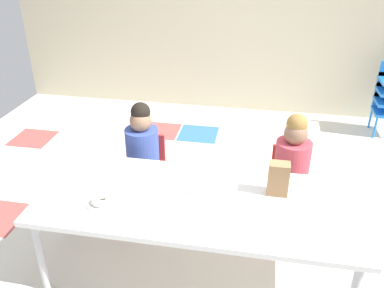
{
  "coord_description": "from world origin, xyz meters",
  "views": [
    {
      "loc": [
        0.24,
        -2.75,
        2.07
      ],
      "look_at": [
        -0.19,
        -0.45,
        0.83
      ],
      "focal_mm": 38.12,
      "sensor_mm": 36.0,
      "label": 1
    }
  ],
  "objects": [
    {
      "name": "paper_plate_center_table",
      "position": [
        -0.12,
        -0.59,
        0.58
      ],
      "size": [
        0.18,
        0.18,
        0.01
      ],
      "primitive_type": "cylinder",
      "color": "white",
      "rests_on": "craft_table"
    },
    {
      "name": "craft_table",
      "position": [
        -0.11,
        -0.7,
        0.54
      ],
      "size": [
        2.0,
        0.83,
        0.58
      ],
      "color": "white",
      "rests_on": "ground_plane"
    },
    {
      "name": "donut_powdered_on_plate",
      "position": [
        -0.68,
        -0.86,
        0.61
      ],
      "size": [
        0.13,
        0.13,
        0.04
      ],
      "primitive_type": "torus",
      "color": "white",
      "rests_on": "craft_table"
    },
    {
      "name": "ground_plane",
      "position": [
        -0.01,
        0.0,
        -0.01
      ],
      "size": [
        5.83,
        4.46,
        0.02
      ],
      "color": "silver"
    },
    {
      "name": "back_wall",
      "position": [
        0.0,
        2.23,
        1.31
      ],
      "size": [
        5.83,
        0.1,
        2.61
      ],
      "primitive_type": "cube",
      "color": "beige",
      "rests_on": "ground_plane"
    },
    {
      "name": "seated_child_middle_seat",
      "position": [
        0.49,
        -0.05,
        0.55
      ],
      "size": [
        0.34,
        0.34,
        0.92
      ],
      "color": "red",
      "rests_on": "ground_plane"
    },
    {
      "name": "paper_bag_brown",
      "position": [
        0.38,
        -0.55,
        0.69
      ],
      "size": [
        0.13,
        0.09,
        0.22
      ],
      "primitive_type": "cube",
      "color": "#9E754C",
      "rests_on": "craft_table"
    },
    {
      "name": "paper_plate_near_edge",
      "position": [
        -0.68,
        -0.86,
        0.58
      ],
      "size": [
        0.18,
        0.18,
        0.01
      ],
      "primitive_type": "cylinder",
      "color": "white",
      "rests_on": "craft_table"
    },
    {
      "name": "seated_child_near_camera",
      "position": [
        -0.66,
        -0.05,
        0.55
      ],
      "size": [
        0.35,
        0.35,
        0.92
      ],
      "color": "red",
      "rests_on": "ground_plane"
    }
  ]
}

